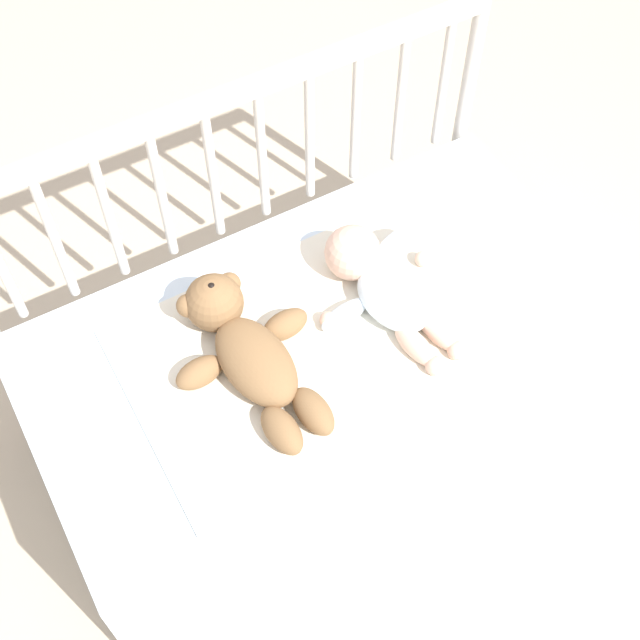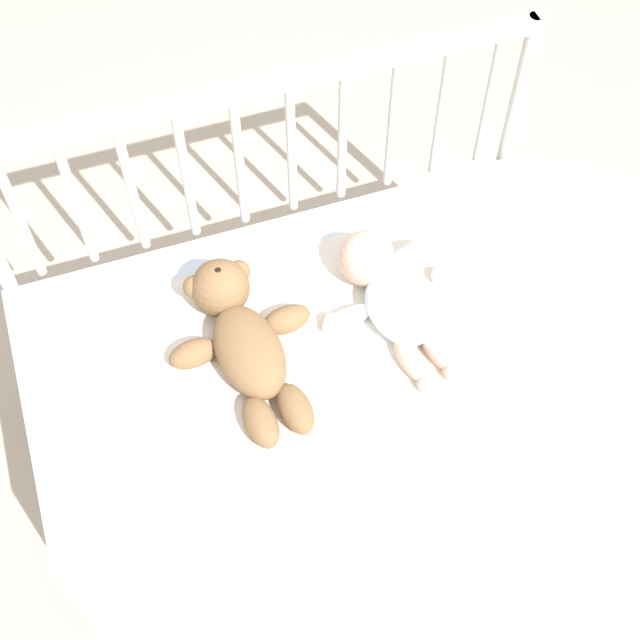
% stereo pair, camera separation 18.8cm
% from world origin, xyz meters
% --- Properties ---
extents(ground_plane, '(12.00, 12.00, 0.00)m').
position_xyz_m(ground_plane, '(0.00, 0.00, 0.00)').
color(ground_plane, '#C6B293').
extents(crib_mattress, '(1.28, 0.68, 0.47)m').
position_xyz_m(crib_mattress, '(0.00, 0.00, 0.23)').
color(crib_mattress, silver).
rests_on(crib_mattress, ground_plane).
extents(crib_rail, '(1.28, 0.04, 0.87)m').
position_xyz_m(crib_rail, '(-0.00, 0.36, 0.62)').
color(crib_rail, beige).
rests_on(crib_rail, ground_plane).
extents(blanket, '(0.85, 0.53, 0.01)m').
position_xyz_m(blanket, '(-0.00, -0.03, 0.47)').
color(blanket, silver).
rests_on(blanket, crib_mattress).
extents(teddy_bear, '(0.32, 0.45, 0.13)m').
position_xyz_m(teddy_bear, '(-0.17, 0.01, 0.52)').
color(teddy_bear, olive).
rests_on(teddy_bear, crib_mattress).
extents(baby, '(0.32, 0.40, 0.13)m').
position_xyz_m(baby, '(0.16, 0.01, 0.52)').
color(baby, white).
rests_on(baby, crib_mattress).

